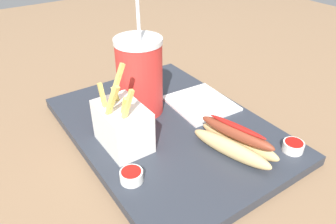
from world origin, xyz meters
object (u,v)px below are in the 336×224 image
(hot_dog_1, at_px, (235,142))
(ketchup_cup_1, at_px, (293,146))
(soda_cup, at_px, (140,76))
(ketchup_cup_2, at_px, (131,175))
(napkin_stack, at_px, (201,103))
(fries_basket, at_px, (122,126))

(hot_dog_1, relative_size, ketchup_cup_1, 4.39)
(soda_cup, relative_size, ketchup_cup_2, 6.23)
(ketchup_cup_1, height_order, napkin_stack, ketchup_cup_1)
(fries_basket, bearing_deg, soda_cup, 133.99)
(fries_basket, relative_size, hot_dog_1, 0.96)
(soda_cup, relative_size, napkin_stack, 1.71)
(hot_dog_1, bearing_deg, napkin_stack, 161.03)
(soda_cup, distance_m, ketchup_cup_1, 0.33)
(ketchup_cup_2, bearing_deg, hot_dog_1, 77.65)
(fries_basket, height_order, ketchup_cup_2, fries_basket)
(hot_dog_1, bearing_deg, fries_basket, -130.77)
(napkin_stack, bearing_deg, hot_dog_1, -18.97)
(fries_basket, xyz_separation_m, ketchup_cup_1, (0.19, 0.25, -0.03))
(ketchup_cup_1, relative_size, ketchup_cup_2, 0.99)
(hot_dog_1, height_order, ketchup_cup_1, hot_dog_1)
(soda_cup, bearing_deg, ketchup_cup_1, 29.73)
(ketchup_cup_1, relative_size, napkin_stack, 0.27)
(hot_dog_1, relative_size, ketchup_cup_2, 4.37)
(ketchup_cup_1, bearing_deg, napkin_stack, -171.00)
(soda_cup, bearing_deg, fries_basket, -46.01)
(hot_dog_1, distance_m, ketchup_cup_1, 0.11)
(ketchup_cup_1, xyz_separation_m, napkin_stack, (-0.22, -0.04, -0.01))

